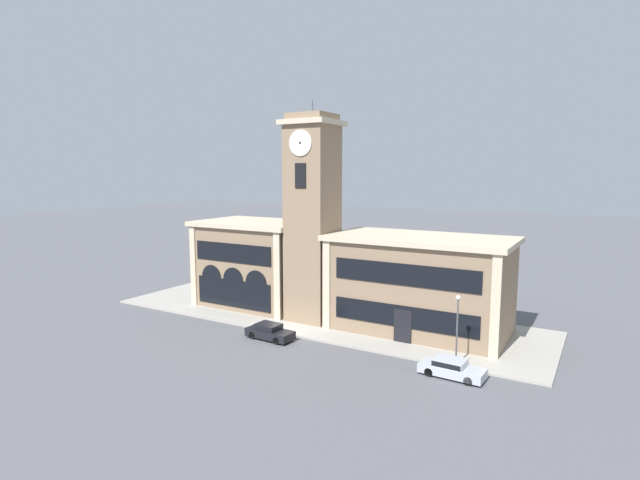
{
  "coord_description": "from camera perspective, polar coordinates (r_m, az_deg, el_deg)",
  "views": [
    {
      "loc": [
        24.02,
        -34.59,
        14.05
      ],
      "look_at": [
        1.98,
        3.07,
        8.12
      ],
      "focal_mm": 28.0,
      "sensor_mm": 36.0,
      "label": 1
    }
  ],
  "objects": [
    {
      "name": "parked_car_near",
      "position": [
        43.14,
        -5.8,
        -10.33
      ],
      "size": [
        4.29,
        1.93,
        1.33
      ],
      "rotation": [
        0.0,
        0.0,
        -0.05
      ],
      "color": "black",
      "rests_on": "ground_plane"
    },
    {
      "name": "ground_plane",
      "position": [
        44.39,
        -4.29,
        -10.73
      ],
      "size": [
        300.0,
        300.0,
        0.0
      ],
      "primitive_type": "plane",
      "color": "#56565B"
    },
    {
      "name": "town_hall_right_wing",
      "position": [
        44.9,
        11.29,
        -4.95
      ],
      "size": [
        15.84,
        8.4,
        8.55
      ],
      "color": "#897056",
      "rests_on": "ground_plane"
    },
    {
      "name": "town_hall_left_wing",
      "position": [
        53.28,
        -7.25,
        -2.63
      ],
      "size": [
        12.12,
        8.4,
        8.98
      ],
      "color": "#897056",
      "rests_on": "ground_plane"
    },
    {
      "name": "parked_car_mid",
      "position": [
        36.73,
        14.77,
        -13.91
      ],
      "size": [
        4.51,
        2.03,
        1.25
      ],
      "rotation": [
        0.0,
        0.0,
        -0.05
      ],
      "color": "#B2B7C1",
      "rests_on": "ground_plane"
    },
    {
      "name": "street_lamp",
      "position": [
        37.66,
        15.44,
        -8.66
      ],
      "size": [
        0.36,
        0.36,
        5.18
      ],
      "color": "#4C4C51",
      "rests_on": "sidewalk_kerb"
    },
    {
      "name": "clock_tower",
      "position": [
        46.59,
        -0.86,
        2.41
      ],
      "size": [
        4.74,
        4.74,
        20.53
      ],
      "color": "#897056",
      "rests_on": "ground_plane"
    },
    {
      "name": "sidewalk_kerb",
      "position": [
        49.51,
        -0.04,
        -8.66
      ],
      "size": [
        42.91,
        12.77,
        0.15
      ],
      "color": "#A39E93",
      "rests_on": "ground_plane"
    }
  ]
}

